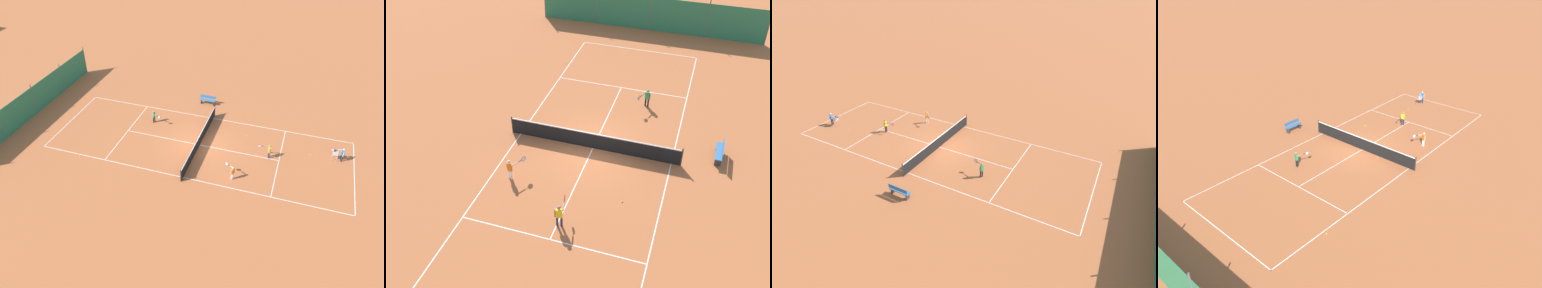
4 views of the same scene
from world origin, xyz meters
TOP-DOWN VIEW (x-y plane):
  - ground_plane at (0.00, 0.00)m, footprint 600.00×600.00m
  - court_line_markings at (0.00, 0.00)m, footprint 8.25×23.85m
  - tennis_net at (0.00, 0.00)m, footprint 9.18×0.08m
  - windscreen_fence_far at (-0.00, 15.50)m, footprint 17.28×0.08m
  - player_near_baseline at (0.12, -5.52)m, footprint 0.40×1.05m
  - player_near_service at (1.47, -10.87)m, footprint 0.39×1.02m
  - player_far_baseline at (1.89, 4.74)m, footprint 0.62×0.90m
  - player_far_service at (-3.10, -3.40)m, footprint 0.74×0.82m
  - tennis_ball_alley_left at (2.37, -3.36)m, footprint 0.07×0.07m
  - tennis_ball_near_corner at (-4.38, 8.42)m, footprint 0.07×0.07m
  - tennis_ball_far_corner at (1.53, -8.68)m, footprint 0.07×0.07m
  - tennis_ball_by_net_left at (-1.65, 0.29)m, footprint 0.07×0.07m
  - ball_hopper at (1.44, -10.40)m, footprint 0.36×0.36m
  - courtside_bench at (6.34, 1.17)m, footprint 0.36×1.50m

SIDE VIEW (x-z plane):
  - ground_plane at x=0.00m, z-range 0.00..0.00m
  - court_line_markings at x=0.00m, z-range 0.00..0.01m
  - tennis_ball_alley_left at x=2.37m, z-range 0.00..0.07m
  - tennis_ball_near_corner at x=-4.38m, z-range 0.00..0.07m
  - tennis_ball_far_corner at x=1.53m, z-range 0.00..0.07m
  - tennis_ball_by_net_left at x=-1.65m, z-range 0.00..0.07m
  - courtside_bench at x=6.34m, z-range 0.03..0.87m
  - tennis_net at x=0.00m, z-range -0.03..1.03m
  - ball_hopper at x=1.44m, z-range 0.21..1.10m
  - player_far_service at x=-3.10m, z-range 0.10..1.22m
  - player_far_baseline at x=1.89m, z-range 0.10..1.23m
  - player_near_service at x=1.47m, z-range 0.10..1.27m
  - player_near_baseline at x=0.12m, z-range 0.10..1.31m
  - windscreen_fence_far at x=0.00m, z-range -0.14..2.76m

